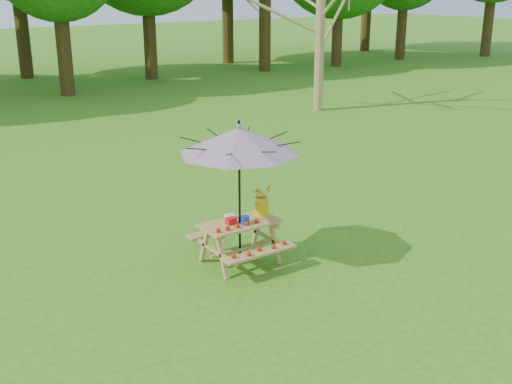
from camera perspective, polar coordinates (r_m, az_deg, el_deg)
picnic_table at (r=9.92m, az=-1.43°, el=-4.56°), size 1.20×1.32×0.67m
patio_umbrella at (r=9.42m, az=-1.51°, el=4.58°), size 1.85×1.85×2.25m
produce_bins at (r=9.76m, az=-1.72°, el=-2.46°), size 0.31×0.45×0.13m
tomatoes_row at (r=9.57m, az=-1.62°, el=-3.00°), size 0.77×0.13×0.07m
flower_bucket at (r=9.98m, az=0.51°, el=-0.64°), size 0.37×0.34×0.51m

